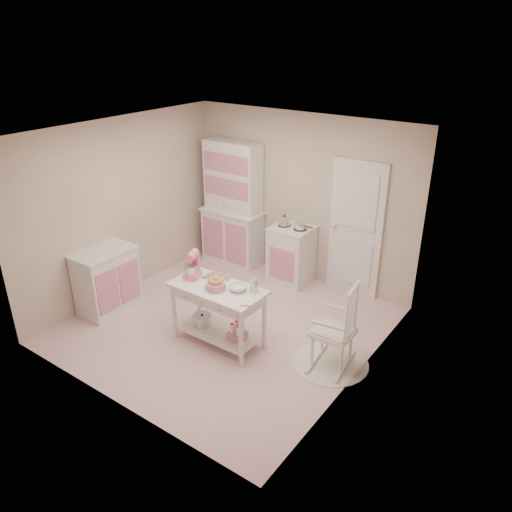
% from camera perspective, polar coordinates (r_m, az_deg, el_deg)
% --- Properties ---
extents(room_shell, '(3.84, 3.84, 2.62)m').
position_cam_1_polar(room_shell, '(6.16, -3.75, 5.15)').
color(room_shell, '#CF8195').
rests_on(room_shell, ground).
extents(door, '(0.82, 0.05, 2.04)m').
position_cam_1_polar(door, '(7.43, 11.34, 3.03)').
color(door, white).
rests_on(door, ground).
extents(hutch, '(1.06, 0.50, 2.08)m').
position_cam_1_polar(hutch, '(8.28, -2.76, 5.96)').
color(hutch, white).
rests_on(hutch, ground).
extents(stove, '(0.62, 0.57, 0.92)m').
position_cam_1_polar(stove, '(7.82, 4.04, 0.17)').
color(stove, white).
rests_on(stove, ground).
extents(base_cabinet, '(0.54, 0.84, 0.92)m').
position_cam_1_polar(base_cabinet, '(7.33, -16.69, -2.71)').
color(base_cabinet, white).
rests_on(base_cabinet, ground).
extents(lace_rug, '(0.92, 0.92, 0.01)m').
position_cam_1_polar(lace_rug, '(6.24, 8.50, -11.98)').
color(lace_rug, white).
rests_on(lace_rug, ground).
extents(rocking_chair, '(0.57, 0.78, 1.10)m').
position_cam_1_polar(rocking_chair, '(5.94, 8.83, -7.78)').
color(rocking_chair, white).
rests_on(rocking_chair, ground).
extents(work_table, '(1.20, 0.60, 0.80)m').
position_cam_1_polar(work_table, '(6.36, -4.33, -6.73)').
color(work_table, white).
rests_on(work_table, ground).
extents(stand_mixer, '(0.29, 0.33, 0.34)m').
position_cam_1_polar(stand_mixer, '(6.34, -7.31, -1.07)').
color(stand_mixer, '#F1667F').
rests_on(stand_mixer, work_table).
extents(cookie_tray, '(0.34, 0.24, 0.02)m').
position_cam_1_polar(cookie_tray, '(6.36, -4.46, -2.49)').
color(cookie_tray, silver).
rests_on(cookie_tray, work_table).
extents(bread_basket, '(0.25, 0.25, 0.09)m').
position_cam_1_polar(bread_basket, '(6.09, -4.61, -3.42)').
color(bread_basket, '#C77295').
rests_on(bread_basket, work_table).
extents(mixing_bowl, '(0.22, 0.22, 0.07)m').
position_cam_1_polar(mixing_bowl, '(6.05, -2.07, -3.66)').
color(mixing_bowl, silver).
rests_on(mixing_bowl, work_table).
extents(metal_pitcher, '(0.10, 0.10, 0.17)m').
position_cam_1_polar(metal_pitcher, '(5.99, -0.24, -3.42)').
color(metal_pitcher, silver).
rests_on(metal_pitcher, work_table).
extents(recipe_book, '(0.23, 0.25, 0.02)m').
position_cam_1_polar(recipe_book, '(5.82, -1.77, -5.17)').
color(recipe_book, silver).
rests_on(recipe_book, work_table).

